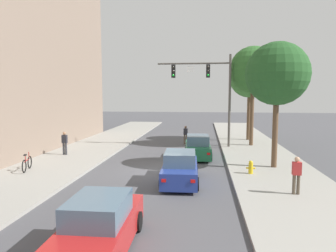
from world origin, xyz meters
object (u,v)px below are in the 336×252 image
(car_third_red, at_px, (100,226))
(bicycle_leaning, at_px, (27,164))
(pedestrian_sidewalk_right_walker, at_px, (297,173))
(fire_hydrant, at_px, (251,167))
(car_lead_green, at_px, (198,147))
(street_tree_second, at_px, (253,70))
(pedestrian_sidewalk_left_walker, at_px, (65,142))
(pedestrian_crossing_road, at_px, (186,134))
(street_tree_nearest, at_px, (277,74))
(street_tree_third, at_px, (250,78))
(traffic_signal_mast, at_px, (209,84))
(car_following_blue, at_px, (180,168))

(car_third_red, relative_size, bicycle_leaning, 2.49)
(pedestrian_sidewalk_right_walker, relative_size, fire_hydrant, 2.28)
(car_lead_green, xyz_separation_m, street_tree_second, (4.41, 4.96, 5.71))
(pedestrian_sidewalk_left_walker, distance_m, pedestrian_crossing_road, 10.50)
(pedestrian_sidewalk_left_walker, xyz_separation_m, street_tree_nearest, (13.99, -2.07, 4.53))
(street_tree_third, bearing_deg, car_third_red, -108.22)
(bicycle_leaning, height_order, street_tree_nearest, street_tree_nearest)
(street_tree_nearest, bearing_deg, pedestrian_crossing_road, 123.86)
(car_lead_green, xyz_separation_m, car_third_red, (-2.46, -13.27, 0.00))
(bicycle_leaning, relative_size, street_tree_second, 0.21)
(pedestrian_crossing_road, bearing_deg, car_lead_green, -78.08)
(pedestrian_sidewalk_left_walker, bearing_deg, street_tree_third, 32.76)
(traffic_signal_mast, bearing_deg, car_following_blue, -98.57)
(car_third_red, xyz_separation_m, bicycle_leaning, (-7.03, 7.85, -0.18))
(pedestrian_crossing_road, bearing_deg, car_following_blue, -87.82)
(pedestrian_crossing_road, bearing_deg, pedestrian_sidewalk_left_walker, -141.54)
(car_following_blue, height_order, pedestrian_sidewalk_right_walker, pedestrian_sidewalk_right_walker)
(car_third_red, distance_m, street_tree_nearest, 13.43)
(car_following_blue, relative_size, street_tree_third, 0.55)
(traffic_signal_mast, height_order, fire_hydrant, traffic_signal_mast)
(traffic_signal_mast, relative_size, car_lead_green, 1.74)
(car_third_red, relative_size, pedestrian_sidewalk_right_walker, 2.61)
(pedestrian_sidewalk_left_walker, xyz_separation_m, fire_hydrant, (12.40, -3.80, -0.56))
(car_following_blue, xyz_separation_m, car_third_red, (-1.71, -7.00, 0.00))
(pedestrian_sidewalk_left_walker, height_order, bicycle_leaning, pedestrian_sidewalk_left_walker)
(car_following_blue, relative_size, bicycle_leaning, 2.50)
(car_third_red, height_order, fire_hydrant, car_third_red)
(pedestrian_sidewalk_right_walker, bearing_deg, traffic_signal_mast, 106.72)
(pedestrian_sidewalk_left_walker, height_order, fire_hydrant, pedestrian_sidewalk_left_walker)
(street_tree_second, bearing_deg, pedestrian_sidewalk_right_walker, -90.08)
(fire_hydrant, xyz_separation_m, street_tree_nearest, (1.60, 1.73, 5.09))
(car_third_red, height_order, street_tree_third, street_tree_third)
(traffic_signal_mast, height_order, street_tree_nearest, traffic_signal_mast)
(traffic_signal_mast, xyz_separation_m, fire_hydrant, (2.17, -8.65, -4.81))
(pedestrian_sidewalk_right_walker, xyz_separation_m, street_tree_nearest, (0.18, 5.02, 4.53))
(car_third_red, xyz_separation_m, pedestrian_sidewalk_right_walker, (6.85, 5.34, 0.34))
(car_third_red, bearing_deg, car_following_blue, 76.24)
(car_third_red, bearing_deg, pedestrian_sidewalk_left_walker, 119.26)
(bicycle_leaning, bearing_deg, traffic_signal_mast, 42.50)
(pedestrian_sidewalk_left_walker, relative_size, pedestrian_crossing_road, 1.00)
(traffic_signal_mast, relative_size, pedestrian_crossing_road, 4.57)
(street_tree_second, bearing_deg, car_third_red, -110.65)
(bicycle_leaning, distance_m, street_tree_nearest, 15.15)
(traffic_signal_mast, xyz_separation_m, bicycle_leaning, (-10.30, -9.44, -4.77))
(pedestrian_sidewalk_right_walker, bearing_deg, street_tree_third, 89.25)
(pedestrian_sidewalk_left_walker, height_order, street_tree_second, street_tree_second)
(fire_hydrant, distance_m, street_tree_nearest, 5.60)
(street_tree_second, bearing_deg, pedestrian_sidewalk_left_walker, -157.26)
(pedestrian_sidewalk_left_walker, bearing_deg, bicycle_leaning, -90.89)
(traffic_signal_mast, relative_size, pedestrian_sidewalk_left_walker, 4.57)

